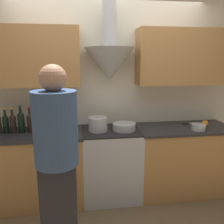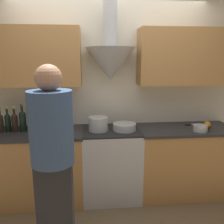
{
  "view_description": "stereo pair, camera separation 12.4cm",
  "coord_description": "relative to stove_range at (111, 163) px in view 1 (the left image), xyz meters",
  "views": [
    {
      "loc": [
        -0.38,
        -2.5,
        1.77
      ],
      "look_at": [
        0.0,
        0.22,
        1.16
      ],
      "focal_mm": 38.0,
      "sensor_mm": 36.0,
      "label": 1
    },
    {
      "loc": [
        -0.26,
        -2.52,
        1.77
      ],
      "look_at": [
        0.0,
        0.22,
        1.16
      ],
      "focal_mm": 38.0,
      "sensor_mm": 36.0,
      "label": 2
    }
  ],
  "objects": [
    {
      "name": "stock_pot",
      "position": [
        -0.16,
        -0.02,
        0.54
      ],
      "size": [
        0.23,
        0.23,
        0.17
      ],
      "color": "#B7BABC",
      "rests_on": "stove_range"
    },
    {
      "name": "wine_bottle_7",
      "position": [
        -0.77,
        0.04,
        0.57
      ],
      "size": [
        0.07,
        0.07,
        0.31
      ],
      "color": "black",
      "rests_on": "counter_left"
    },
    {
      "name": "wine_bottle_9",
      "position": [
        -0.58,
        0.03,
        0.58
      ],
      "size": [
        0.08,
        0.08,
        0.32
      ],
      "color": "black",
      "rests_on": "counter_left"
    },
    {
      "name": "wine_bottle_6",
      "position": [
        -0.87,
        0.03,
        0.58
      ],
      "size": [
        0.08,
        0.08,
        0.34
      ],
      "color": "black",
      "rests_on": "counter_left"
    },
    {
      "name": "counter_right",
      "position": [
        0.97,
        -0.0,
        -0.0
      ],
      "size": [
        1.24,
        0.62,
        0.91
      ],
      "color": "#B27F47",
      "rests_on": "ground_plane"
    },
    {
      "name": "person_foreground_left",
      "position": [
        -0.58,
        -0.92,
        0.5
      ],
      "size": [
        0.36,
        0.36,
        1.74
      ],
      "color": "#28282D",
      "rests_on": "ground_plane"
    },
    {
      "name": "wine_bottle_8",
      "position": [
        -0.67,
        0.03,
        0.58
      ],
      "size": [
        0.08,
        0.08,
        0.33
      ],
      "color": "black",
      "rests_on": "counter_left"
    },
    {
      "name": "orange_fruit",
      "position": [
        1.23,
        -0.04,
        0.49
      ],
      "size": [
        0.09,
        0.09,
        0.09
      ],
      "color": "orange",
      "rests_on": "counter_right"
    },
    {
      "name": "stove_range",
      "position": [
        0.0,
        0.0,
        0.0
      ],
      "size": [
        0.72,
        0.6,
        0.91
      ],
      "color": "#B7BABC",
      "rests_on": "ground_plane"
    },
    {
      "name": "wine_bottle_5",
      "position": [
        -0.97,
        0.03,
        0.58
      ],
      "size": [
        0.07,
        0.07,
        0.31
      ],
      "color": "black",
      "rests_on": "counter_left"
    },
    {
      "name": "mixing_bowl",
      "position": [
        0.16,
        -0.03,
        0.49
      ],
      "size": [
        0.29,
        0.29,
        0.09
      ],
      "color": "#B7BABC",
      "rests_on": "stove_range"
    },
    {
      "name": "wall_back",
      "position": [
        0.01,
        0.26,
        1.01
      ],
      "size": [
        8.4,
        0.61,
        2.6
      ],
      "color": "silver",
      "rests_on": "ground_plane"
    },
    {
      "name": "wine_bottle_2",
      "position": [
        -1.26,
        0.04,
        0.57
      ],
      "size": [
        0.07,
        0.07,
        0.31
      ],
      "color": "black",
      "rests_on": "counter_left"
    },
    {
      "name": "ground_plane",
      "position": [
        0.0,
        -0.32,
        -0.46
      ],
      "size": [
        12.0,
        12.0,
        0.0
      ],
      "primitive_type": "plane",
      "color": "brown"
    },
    {
      "name": "wine_bottle_3",
      "position": [
        -1.17,
        0.03,
        0.58
      ],
      "size": [
        0.07,
        0.07,
        0.31
      ],
      "color": "black",
      "rests_on": "counter_left"
    },
    {
      "name": "counter_left",
      "position": [
        -0.94,
        -0.0,
        -0.0
      ],
      "size": [
        1.18,
        0.62,
        0.91
      ],
      "color": "#B27F47",
      "rests_on": "ground_plane"
    },
    {
      "name": "saucepan",
      "position": [
        1.08,
        -0.17,
        0.49
      ],
      "size": [
        0.17,
        0.17,
        0.08
      ],
      "color": "#B7BABC",
      "rests_on": "counter_right"
    },
    {
      "name": "wine_bottle_4",
      "position": [
        -1.08,
        0.04,
        0.59
      ],
      "size": [
        0.08,
        0.08,
        0.33
      ],
      "color": "black",
      "rests_on": "counter_left"
    },
    {
      "name": "chefs_knife",
      "position": [
        1.12,
        0.13,
        0.45
      ],
      "size": [
        0.23,
        0.07,
        0.01
      ],
      "rotation": [
        0.0,
        0.0,
        0.18
      ],
      "color": "silver",
      "rests_on": "counter_right"
    }
  ]
}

